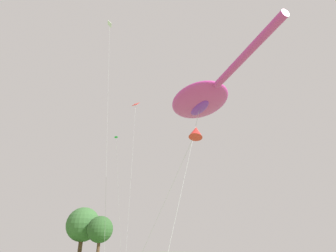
{
  "coord_description": "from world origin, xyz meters",
  "views": [
    {
      "loc": [
        -11.22,
        1.06,
        1.65
      ],
      "look_at": [
        -1.14,
        9.97,
        7.93
      ],
      "focal_mm": 28.31,
      "sensor_mm": 36.0,
      "label": 1
    }
  ],
  "objects": [
    {
      "name": "small_kite_streamer_purple",
      "position": [
        7.5,
        26.18,
        13.55
      ],
      "size": [
        3.91,
        2.15,
        14.45
      ],
      "rotation": [
        0.0,
        0.0,
        -1.57
      ],
      "color": "green",
      "rests_on": "ground"
    },
    {
      "name": "small_kite_tiny_distant",
      "position": [
        7.81,
        23.33,
        16.81
      ],
      "size": [
        2.11,
        2.32,
        18.63
      ],
      "rotation": [
        0.0,
        0.0,
        -2.92
      ],
      "color": "red",
      "rests_on": "ground"
    },
    {
      "name": "tree_oak_right",
      "position": [
        24.01,
        51.35,
        5.46
      ],
      "size": [
        5.39,
        5.39,
        8.19
      ],
      "color": "#513823",
      "rests_on": "ground"
    },
    {
      "name": "small_kite_triangle_green",
      "position": [
        1.17,
        20.44,
        21.12
      ],
      "size": [
        1.77,
        1.64,
        24.9
      ],
      "rotation": [
        0.0,
        0.0,
        -0.67
      ],
      "color": "white",
      "rests_on": "ground"
    },
    {
      "name": "big_show_kite",
      "position": [
        4.35,
        11.3,
        12.59
      ],
      "size": [
        8.03,
        12.18,
        13.33
      ],
      "rotation": [
        0.0,
        0.0,
        1.08
      ],
      "color": "#CC3899",
      "rests_on": "ground"
    },
    {
      "name": "small_kite_bird_shape",
      "position": [
        1.54,
        9.99,
        8.42
      ],
      "size": [
        1.21,
        5.5,
        8.93
      ],
      "rotation": [
        0.0,
        0.0,
        1.79
      ],
      "color": "red",
      "rests_on": "ground"
    },
    {
      "name": "tree_broad_distant",
      "position": [
        23.33,
        57.07,
        6.72
      ],
      "size": [
        7.33,
        7.33,
        10.42
      ],
      "color": "#513823",
      "rests_on": "ground"
    }
  ]
}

